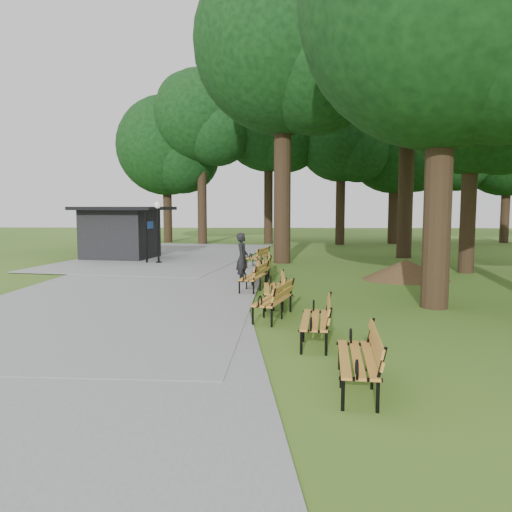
{
  "coord_description": "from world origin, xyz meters",
  "views": [
    {
      "loc": [
        0.38,
        -12.2,
        2.63
      ],
      "look_at": [
        -0.08,
        3.08,
        1.1
      ],
      "focal_mm": 34.51,
      "sensor_mm": 36.0,
      "label": 1
    }
  ],
  "objects_px": {
    "dirt_mound": "(406,270)",
    "lawn_tree_1": "(473,104)",
    "bench_7": "(258,257)",
    "lamp_post": "(158,219)",
    "bench_0": "(357,359)",
    "lawn_tree_2": "(283,45)",
    "kiosk": "(120,233)",
    "person": "(242,258)",
    "bench_1": "(315,320)",
    "bench_5": "(261,270)",
    "lawn_tree_4": "(409,75)",
    "bench_4": "(253,277)",
    "lawn_tree_0": "(445,1)",
    "bench_3": "(273,289)",
    "bench_6": "(262,263)",
    "bench_2": "(273,300)"
  },
  "relations": [
    {
      "from": "person",
      "to": "bench_1",
      "type": "bearing_deg",
      "value": -163.28
    },
    {
      "from": "lamp_post",
      "to": "bench_7",
      "type": "xyz_separation_m",
      "value": [
        4.63,
        -1.12,
        -1.65
      ]
    },
    {
      "from": "person",
      "to": "lawn_tree_4",
      "type": "bearing_deg",
      "value": -39.21
    },
    {
      "from": "bench_1",
      "to": "bench_7",
      "type": "relative_size",
      "value": 1.0
    },
    {
      "from": "dirt_mound",
      "to": "bench_4",
      "type": "distance_m",
      "value": 6.01
    },
    {
      "from": "lamp_post",
      "to": "bench_0",
      "type": "distance_m",
      "value": 16.94
    },
    {
      "from": "person",
      "to": "bench_7",
      "type": "distance_m",
      "value": 4.51
    },
    {
      "from": "lawn_tree_4",
      "to": "bench_4",
      "type": "bearing_deg",
      "value": -125.7
    },
    {
      "from": "dirt_mound",
      "to": "bench_7",
      "type": "height_order",
      "value": "bench_7"
    },
    {
      "from": "person",
      "to": "bench_4",
      "type": "xyz_separation_m",
      "value": [
        0.44,
        -1.67,
        -0.43
      ]
    },
    {
      "from": "bench_6",
      "to": "lawn_tree_2",
      "type": "distance_m",
      "value": 10.32
    },
    {
      "from": "bench_0",
      "to": "bench_6",
      "type": "relative_size",
      "value": 1.0
    },
    {
      "from": "bench_6",
      "to": "lawn_tree_0",
      "type": "relative_size",
      "value": 0.17
    },
    {
      "from": "lamp_post",
      "to": "bench_4",
      "type": "relative_size",
      "value": 1.52
    },
    {
      "from": "dirt_mound",
      "to": "bench_5",
      "type": "bearing_deg",
      "value": -170.04
    },
    {
      "from": "bench_7",
      "to": "dirt_mound",
      "type": "bearing_deg",
      "value": 72.95
    },
    {
      "from": "bench_5",
      "to": "bench_6",
      "type": "xyz_separation_m",
      "value": [
        0.01,
        2.22,
        0.0
      ]
    },
    {
      "from": "bench_7",
      "to": "bench_4",
      "type": "bearing_deg",
      "value": 16.46
    },
    {
      "from": "lamp_post",
      "to": "bench_0",
      "type": "height_order",
      "value": "lamp_post"
    },
    {
      "from": "kiosk",
      "to": "bench_7",
      "type": "height_order",
      "value": "kiosk"
    },
    {
      "from": "bench_2",
      "to": "bench_4",
      "type": "bearing_deg",
      "value": -154.39
    },
    {
      "from": "bench_1",
      "to": "lawn_tree_2",
      "type": "height_order",
      "value": "lawn_tree_2"
    },
    {
      "from": "person",
      "to": "kiosk",
      "type": "xyz_separation_m",
      "value": [
        -6.65,
        7.75,
        0.45
      ]
    },
    {
      "from": "lawn_tree_1",
      "to": "bench_6",
      "type": "bearing_deg",
      "value": -175.39
    },
    {
      "from": "bench_1",
      "to": "bench_4",
      "type": "relative_size",
      "value": 1.0
    },
    {
      "from": "bench_7",
      "to": "lawn_tree_0",
      "type": "xyz_separation_m",
      "value": [
        4.86,
        -8.59,
        7.25
      ]
    },
    {
      "from": "bench_5",
      "to": "lawn_tree_4",
      "type": "distance_m",
      "value": 14.39
    },
    {
      "from": "bench_6",
      "to": "lawn_tree_0",
      "type": "bearing_deg",
      "value": 35.0
    },
    {
      "from": "dirt_mound",
      "to": "lawn_tree_1",
      "type": "distance_m",
      "value": 7.16
    },
    {
      "from": "lamp_post",
      "to": "dirt_mound",
      "type": "height_order",
      "value": "lamp_post"
    },
    {
      "from": "lawn_tree_4",
      "to": "lawn_tree_2",
      "type": "bearing_deg",
      "value": -157.92
    },
    {
      "from": "dirt_mound",
      "to": "bench_5",
      "type": "xyz_separation_m",
      "value": [
        -5.24,
        -0.92,
        0.07
      ]
    },
    {
      "from": "kiosk",
      "to": "bench_2",
      "type": "height_order",
      "value": "kiosk"
    },
    {
      "from": "bench_1",
      "to": "bench_7",
      "type": "xyz_separation_m",
      "value": [
        -1.44,
        12.03,
        0.0
      ]
    },
    {
      "from": "dirt_mound",
      "to": "lawn_tree_0",
      "type": "height_order",
      "value": "lawn_tree_0"
    },
    {
      "from": "bench_0",
      "to": "bench_1",
      "type": "bearing_deg",
      "value": -164.49
    },
    {
      "from": "kiosk",
      "to": "bench_3",
      "type": "xyz_separation_m",
      "value": [
        7.7,
        -11.67,
        -0.88
      ]
    },
    {
      "from": "dirt_mound",
      "to": "bench_6",
      "type": "distance_m",
      "value": 5.39
    },
    {
      "from": "dirt_mound",
      "to": "bench_2",
      "type": "xyz_separation_m",
      "value": [
        -4.85,
        -6.39,
        0.07
      ]
    },
    {
      "from": "lawn_tree_0",
      "to": "lawn_tree_2",
      "type": "relative_size",
      "value": 0.81
    },
    {
      "from": "bench_3",
      "to": "bench_5",
      "type": "xyz_separation_m",
      "value": [
        -0.41,
        3.87,
        0.0
      ]
    },
    {
      "from": "lawn_tree_2",
      "to": "kiosk",
      "type": "bearing_deg",
      "value": 168.78
    },
    {
      "from": "bench_4",
      "to": "bench_5",
      "type": "relative_size",
      "value": 1.0
    },
    {
      "from": "kiosk",
      "to": "dirt_mound",
      "type": "xyz_separation_m",
      "value": [
        12.53,
        -6.87,
        -0.95
      ]
    },
    {
      "from": "person",
      "to": "lawn_tree_0",
      "type": "height_order",
      "value": "lawn_tree_0"
    },
    {
      "from": "bench_0",
      "to": "lawn_tree_1",
      "type": "distance_m",
      "value": 15.68
    },
    {
      "from": "bench_4",
      "to": "lawn_tree_0",
      "type": "xyz_separation_m",
      "value": [
        4.83,
        -2.46,
        7.25
      ]
    },
    {
      "from": "bench_5",
      "to": "bench_6",
      "type": "height_order",
      "value": "same"
    },
    {
      "from": "bench_1",
      "to": "lawn_tree_0",
      "type": "bearing_deg",
      "value": 141.67
    },
    {
      "from": "bench_2",
      "to": "lawn_tree_2",
      "type": "xyz_separation_m",
      "value": [
        0.47,
        11.65,
        9.5
      ]
    }
  ]
}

